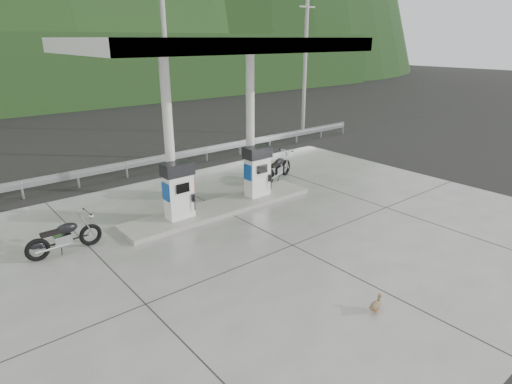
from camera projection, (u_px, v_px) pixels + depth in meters
ground at (269, 234)px, 12.86m from camera, size 160.00×160.00×0.00m
forecourt_apron at (269, 234)px, 12.85m from camera, size 18.00×14.00×0.02m
pump_island at (221, 207)px, 14.64m from camera, size 7.00×1.40×0.15m
gas_pump_left at (179, 190)px, 13.35m from camera, size 0.95×0.55×1.80m
gas_pump_right at (257, 171)px, 15.26m from camera, size 0.95×0.55×1.80m
canopy_column_left at (169, 138)px, 13.10m from camera, size 0.30×0.30×5.00m
canopy_column_right at (250, 125)px, 15.01m from camera, size 0.30×0.30×5.00m
canopy_roof at (217, 45)px, 12.85m from camera, size 8.50×5.00×0.40m
guardrail at (148, 157)px, 18.43m from camera, size 26.00×0.16×1.42m
road at (117, 157)px, 21.21m from camera, size 60.00×7.00×0.01m
utility_pole_b at (167, 74)px, 19.60m from camera, size 0.22×0.22×8.00m
utility_pole_c at (305, 66)px, 24.97m from camera, size 0.22×0.22×8.00m
tree_band at (19, 73)px, 33.63m from camera, size 80.00×6.00×6.00m
motorcycle_left at (64, 237)px, 11.58m from camera, size 1.91×0.64×0.90m
motorcycle_right at (278, 169)px, 17.56m from camera, size 2.13×1.33×0.97m
duck at (375, 306)px, 9.11m from camera, size 0.45×0.19×0.32m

